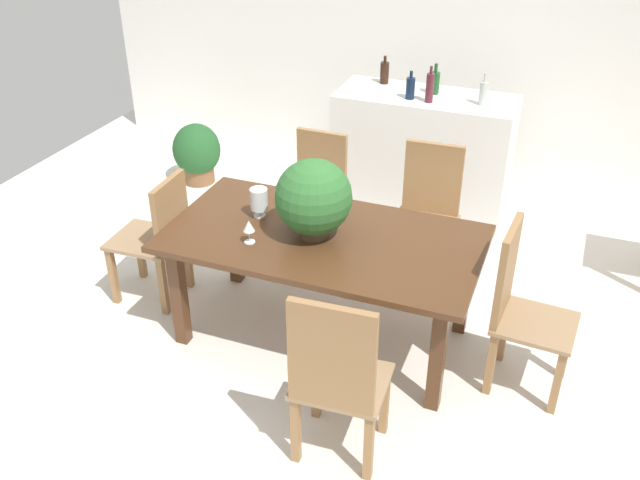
% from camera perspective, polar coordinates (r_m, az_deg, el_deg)
% --- Properties ---
extents(ground_plane, '(7.04, 7.04, 0.00)m').
position_cam_1_polar(ground_plane, '(4.60, 0.70, -7.00)').
color(ground_plane, silver).
extents(back_wall, '(6.40, 0.10, 2.60)m').
position_cam_1_polar(back_wall, '(6.33, 9.48, 16.47)').
color(back_wall, white).
rests_on(back_wall, ground).
extents(dining_table, '(1.86, 1.00, 0.74)m').
position_cam_1_polar(dining_table, '(4.16, 0.27, -0.72)').
color(dining_table, '#4C2D19').
rests_on(dining_table, ground).
extents(chair_far_right, '(0.45, 0.49, 0.97)m').
position_cam_1_polar(chair_far_right, '(4.90, 8.77, 2.55)').
color(chair_far_right, olive).
rests_on(chair_far_right, ground).
extents(chair_foot_end, '(0.46, 0.43, 1.01)m').
position_cam_1_polar(chair_foot_end, '(4.03, 15.94, -5.03)').
color(chair_foot_end, olive).
rests_on(chair_foot_end, ground).
extents(chair_near_right, '(0.47, 0.43, 1.03)m').
position_cam_1_polar(chair_near_right, '(3.39, 1.34, -11.02)').
color(chair_near_right, olive).
rests_on(chair_near_right, ground).
extents(chair_far_left, '(0.43, 0.48, 0.94)m').
position_cam_1_polar(chair_far_left, '(5.12, -0.33, 3.98)').
color(chair_far_left, olive).
rests_on(chair_far_left, ground).
extents(chair_head_end, '(0.47, 0.43, 0.91)m').
position_cam_1_polar(chair_head_end, '(4.72, -13.02, 0.49)').
color(chair_head_end, olive).
rests_on(chair_head_end, ground).
extents(flower_centerpiece, '(0.45, 0.45, 0.48)m').
position_cam_1_polar(flower_centerpiece, '(4.00, -0.53, 3.43)').
color(flower_centerpiece, '#4C3828').
rests_on(flower_centerpiece, dining_table).
extents(crystal_vase_left, '(0.11, 0.11, 0.19)m').
position_cam_1_polar(crystal_vase_left, '(4.28, -5.00, 3.28)').
color(crystal_vase_left, silver).
rests_on(crystal_vase_left, dining_table).
extents(crystal_vase_center_near, '(0.10, 0.10, 0.18)m').
position_cam_1_polar(crystal_vase_center_near, '(4.38, -2.19, 4.03)').
color(crystal_vase_center_near, silver).
rests_on(crystal_vase_center_near, dining_table).
extents(wine_glass, '(0.07, 0.07, 0.14)m').
position_cam_1_polar(wine_glass, '(4.02, -5.82, 1.07)').
color(wine_glass, silver).
rests_on(wine_glass, dining_table).
extents(kitchen_counter, '(1.41, 0.59, 0.99)m').
position_cam_1_polar(kitchen_counter, '(5.83, 8.32, 6.95)').
color(kitchen_counter, silver).
rests_on(kitchen_counter, ground).
extents(wine_bottle_green, '(0.06, 0.06, 0.25)m').
position_cam_1_polar(wine_bottle_green, '(5.50, 13.17, 11.59)').
color(wine_bottle_green, '#B2BFB7').
rests_on(wine_bottle_green, kitchen_counter).
extents(wine_bottle_tall, '(0.07, 0.07, 0.22)m').
position_cam_1_polar(wine_bottle_tall, '(5.54, 7.38, 12.19)').
color(wine_bottle_tall, '#0F1E38').
rests_on(wine_bottle_tall, kitchen_counter).
extents(wine_bottle_amber, '(0.06, 0.06, 0.28)m').
position_cam_1_polar(wine_bottle_amber, '(5.48, 8.93, 12.18)').
color(wine_bottle_amber, '#511E28').
rests_on(wine_bottle_amber, kitchen_counter).
extents(wine_bottle_clear, '(0.07, 0.07, 0.22)m').
position_cam_1_polar(wine_bottle_clear, '(5.88, 5.28, 13.45)').
color(wine_bottle_clear, black).
rests_on(wine_bottle_clear, kitchen_counter).
extents(wine_bottle_dark, '(0.07, 0.07, 0.24)m').
position_cam_1_polar(wine_bottle_dark, '(5.68, 9.34, 12.57)').
color(wine_bottle_dark, '#194C1E').
rests_on(wine_bottle_dark, kitchen_counter).
extents(potted_plant_floor, '(0.43, 0.43, 0.55)m').
position_cam_1_polar(potted_plant_floor, '(6.42, -10.01, 7.04)').
color(potted_plant_floor, brown).
rests_on(potted_plant_floor, ground).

